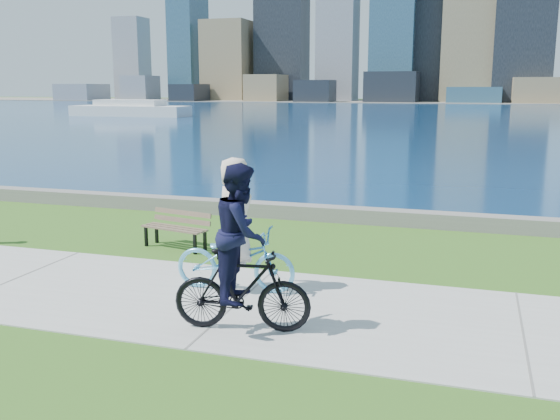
# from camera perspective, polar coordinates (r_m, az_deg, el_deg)

# --- Properties ---
(ground) EXTENTS (320.00, 320.00, 0.00)m
(ground) POSITION_cam_1_polar(r_m,az_deg,el_deg) (9.43, -3.94, -8.59)
(ground) COLOR #2E5C18
(ground) RESTS_ON ground
(concrete_path) EXTENTS (80.00, 3.50, 0.02)m
(concrete_path) POSITION_cam_1_polar(r_m,az_deg,el_deg) (9.43, -3.94, -8.53)
(concrete_path) COLOR #ADAEA8
(concrete_path) RESTS_ON ground
(seawall) EXTENTS (90.00, 0.50, 0.35)m
(seawall) POSITION_cam_1_polar(r_m,az_deg,el_deg) (15.12, 4.65, -0.33)
(seawall) COLOR slate
(seawall) RESTS_ON ground
(bay_water) EXTENTS (320.00, 131.00, 0.01)m
(bay_water) POSITION_cam_1_polar(r_m,az_deg,el_deg) (80.38, 15.34, 8.55)
(bay_water) COLOR navy
(bay_water) RESTS_ON ground
(far_shore) EXTENTS (320.00, 30.00, 0.12)m
(far_shore) POSITION_cam_1_polar(r_m,az_deg,el_deg) (138.32, 16.39, 9.47)
(far_shore) COLOR slate
(far_shore) RESTS_ON ground
(ferry_near) EXTENTS (13.18, 3.76, 1.79)m
(ferry_near) POSITION_cam_1_polar(r_m,az_deg,el_deg) (71.11, -13.54, 8.94)
(ferry_near) COLOR silver
(ferry_near) RESTS_ON ground
(park_bench) EXTENTS (1.49, 0.79, 0.74)m
(park_bench) POSITION_cam_1_polar(r_m,az_deg,el_deg) (12.68, -9.38, -1.42)
(park_bench) COLOR black
(park_bench) RESTS_ON ground
(cyclist_woman) EXTENTS (0.82, 1.98, 2.11)m
(cyclist_woman) POSITION_cam_1_polar(r_m,az_deg,el_deg) (9.79, -4.13, -2.92)
(cyclist_woman) COLOR #62BEEF
(cyclist_woman) RESTS_ON ground
(cyclist_man) EXTENTS (0.80, 1.88, 2.23)m
(cyclist_man) POSITION_cam_1_polar(r_m,az_deg,el_deg) (8.14, -3.53, -4.76)
(cyclist_man) COLOR black
(cyclist_man) RESTS_ON ground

